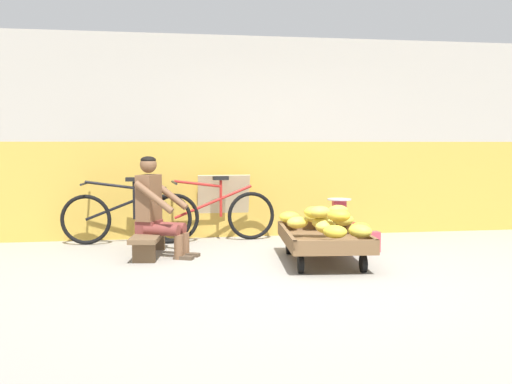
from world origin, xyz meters
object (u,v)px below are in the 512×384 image
plastic_crate (339,234)px  sign_board (223,206)px  bicycle_near_left (126,217)px  low_bench (149,239)px  vendor_seated (156,207)px  bicycle_far_left (213,214)px  banana_cart (323,240)px  weighing_scale (339,210)px  shopping_bag (372,242)px

plastic_crate → sign_board: (-1.37, 0.88, 0.28)m
plastic_crate → sign_board: 1.65m
bicycle_near_left → low_bench: bearing=-70.1°
vendor_seated → bicycle_near_left: size_ratio=0.69×
low_bench → bicycle_far_left: bicycle_far_left is taller
low_bench → plastic_crate: bearing=7.5°
banana_cart → low_bench: bearing=159.7°
banana_cart → plastic_crate: 1.11m
bicycle_near_left → plastic_crate: bearing=-11.3°
bicycle_far_left → vendor_seated: bearing=-128.0°
vendor_seated → weighing_scale: size_ratio=3.80×
low_bench → shopping_bag: 2.61m
weighing_scale → shopping_bag: size_ratio=1.25×
sign_board → vendor_seated: bearing=-126.3°
low_bench → sign_board: (0.98, 1.18, 0.23)m
vendor_seated → shopping_bag: 2.57m
low_bench → bicycle_near_left: 0.90m
low_bench → weighing_scale: weighing_scale is taller
plastic_crate → weighing_scale: bearing=-90.0°
banana_cart → shopping_bag: 0.92m
weighing_scale → vendor_seated: bearing=-171.4°
plastic_crate → low_bench: bearing=-172.5°
plastic_crate → sign_board: sign_board is taller
low_bench → sign_board: size_ratio=1.30×
banana_cart → low_bench: 1.98m
vendor_seated → sign_board: 1.52m
vendor_seated → weighing_scale: (2.27, 0.34, -0.11)m
sign_board → bicycle_near_left: bearing=-164.9°
weighing_scale → bicycle_near_left: bearing=168.7°
weighing_scale → bicycle_near_left: size_ratio=0.18×
plastic_crate → shopping_bag: plastic_crate is taller
weighing_scale → plastic_crate: bearing=90.0°
banana_cart → bicycle_near_left: bicycle_near_left is taller
banana_cart → sign_board: (-0.88, 1.87, 0.19)m
vendor_seated → plastic_crate: bearing=8.7°
plastic_crate → bicycle_near_left: (-2.65, 0.53, 0.20)m
plastic_crate → weighing_scale: (0.00, -0.00, 0.30)m
weighing_scale → bicycle_near_left: bicycle_near_left is taller
banana_cart → plastic_crate: bearing=63.9°
low_bench → bicycle_near_left: bicycle_near_left is taller
banana_cart → shopping_bag: size_ratio=6.31×
plastic_crate → bicycle_near_left: bearing=168.7°
sign_board → banana_cart: bearing=-64.7°
shopping_bag → low_bench: bearing=176.3°
sign_board → bicycle_far_left: bearing=-120.2°
bicycle_near_left → shopping_bag: bicycle_near_left is taller
weighing_scale → sign_board: (-1.37, 0.88, -0.02)m
bicycle_far_left → sign_board: (0.16, 0.28, 0.08)m
plastic_crate → bicycle_far_left: (-1.53, 0.59, 0.20)m
bicycle_near_left → shopping_bag: bearing=-19.1°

